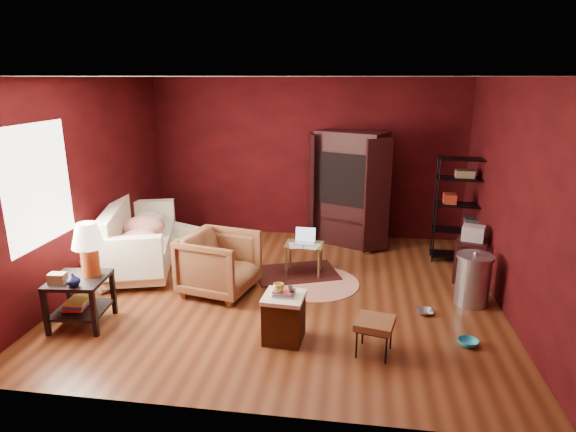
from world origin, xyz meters
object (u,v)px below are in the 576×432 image
Objects in this scene: sofa at (139,241)px; hamper at (284,317)px; armchair at (219,261)px; side_table at (84,265)px; wire_shelving at (462,206)px; tv_armoire at (350,186)px; laptop_desk at (304,247)px.

hamper is at bearing -101.75° from sofa.
armchair is 0.74× the size of side_table.
sofa is 4.97m from wire_shelving.
sofa is 1.65m from armchair.
hamper is at bearing -75.71° from tv_armoire.
tv_armoire is at bearing 79.60° from hamper.
sofa is at bearing 76.46° from armchair.
tv_armoire is at bearing -39.50° from sofa.
wire_shelving reaches higher than hamper.
wire_shelving is at bearing -54.87° from sofa.
sofa is 3.53m from tv_armoire.
sofa is 1.80m from side_table.
side_table is at bearing -107.20° from tv_armoire.
side_table is at bearing 141.15° from armchair.
sofa is at bearing -177.07° from laptop_desk.
laptop_desk is (2.35, 1.80, -0.31)m from side_table.
armchair is at bearing 133.30° from hamper.
sofa is 2.26× the size of armchair.
side_table is 2.38m from hamper.
wire_shelving is (4.68, 2.68, 0.17)m from side_table.
tv_armoire is 1.84m from wire_shelving.
tv_armoire is (0.60, 1.49, 0.59)m from laptop_desk.
wire_shelving is (3.39, 1.66, 0.45)m from armchair.
side_table reaches higher than armchair.
armchair is 1.30m from laptop_desk.
sofa is at bearing -129.18° from tv_armoire.
laptop_desk is at bearing -40.73° from armchair.
tv_armoire is at bearing -23.23° from armchair.
sofa is 2.52m from laptop_desk.
side_table is 0.62× the size of tv_armoire.
sofa is 1.24× the size of wire_shelving.
side_table reaches higher than laptop_desk.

